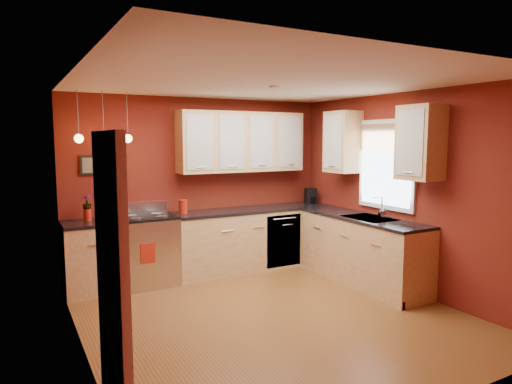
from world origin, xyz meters
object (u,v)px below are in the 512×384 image
coffee_maker (311,196)px  red_canister (183,207)px  gas_range (148,250)px  sink (370,220)px  soap_pump (382,212)px

coffee_maker → red_canister: bearing=-163.8°
gas_range → red_canister: bearing=4.1°
sink → gas_range: bearing=150.2°
sink → soap_pump: size_ratio=4.12×
gas_range → sink: (2.62, -1.50, 0.43)m
coffee_maker → soap_pump: (-0.01, -1.64, -0.03)m
sink → red_canister: (-2.09, 1.54, 0.12)m
red_canister → coffee_maker: coffee_maker is taller
coffee_maker → soap_pump: bearing=-73.3°
sink → soap_pump: bearing=-55.8°
coffee_maker → gas_range: bearing=-162.8°
gas_range → sink: bearing=-29.8°
gas_range → coffee_maker: size_ratio=4.39×
red_canister → soap_pump: size_ratio=1.16×
sink → soap_pump: (0.09, -0.14, 0.11)m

